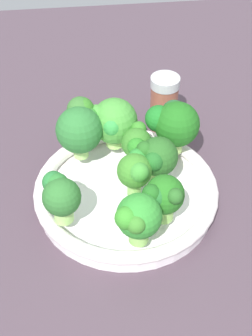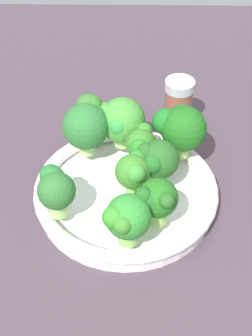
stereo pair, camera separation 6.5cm
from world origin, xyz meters
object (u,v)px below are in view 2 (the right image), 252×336
Objects in this scene: broccoli_floret_6 at (120,121)px; broccoli_floret_8 at (55,188)px; broccoli_floret_2 at (87,122)px; broccoli_floret_7 at (158,160)px; broccoli_floret_4 at (156,199)px; broccoli_floret_3 at (181,127)px; bowl at (126,192)px; broccoli_floret_5 at (133,171)px; broccoli_floret_1 at (141,144)px; broccoli_floret_0 at (126,218)px; pepper_shaker at (178,106)px.

broccoli_floret_6 is 1.20× the size of broccoli_floret_8.
broccoli_floret_7 is (-9.69, 6.93, -0.90)cm from broccoli_floret_2.
broccoli_floret_7 is at bearing -93.39° from broccoli_floret_4.
broccoli_floret_7 is at bearing 61.40° from broccoli_floret_3.
broccoli_floret_2 reaches higher than broccoli_floret_7.
broccoli_floret_6 reaches higher than bowl.
bowl is 6.21cm from broccoli_floret_5.
broccoli_floret_8 is at bearing 40.38° from broccoli_floret_1.
broccoli_floret_7 is (-3.17, -2.26, -0.05)cm from broccoli_floret_5.
broccoli_floret_1 is at bearing -99.32° from broccoli_floret_5.
broccoli_floret_8 is at bearing 16.85° from broccoli_floret_5.
broccoli_floret_0 reaches higher than bowl.
bowl is at bearing -88.90° from broccoli_floret_0.
bowl is 18.21cm from pepper_shaker.
broccoli_floret_0 is at bearing 42.46° from broccoli_floret_4.
broccoli_floret_4 reaches higher than bowl.
broccoli_floret_6 reaches higher than broccoli_floret_7.
broccoli_floret_0 is (-0.19, 9.95, 5.89)cm from bowl.
broccoli_floret_4 reaches higher than broccoli_floret_1.
broccoli_floret_4 is 15.92cm from broccoli_floret_6.
broccoli_floret_8 is (7.69, 13.33, -0.38)cm from broccoli_floret_6.
broccoli_floret_1 is 0.71× the size of broccoli_floret_3.
broccoli_floret_5 reaches higher than bowl.
bowl is 7.13cm from broccoli_floret_7.
broccoli_floret_5 is at bearing 100.90° from broccoli_floret_6.
broccoli_floret_3 is 0.86× the size of pepper_shaker.
broccoli_floret_2 is at bearing -71.62° from broccoli_floret_0.
broccoli_floret_0 is 0.87× the size of broccoli_floret_2.
broccoli_floret_2 is at bearing -52.74° from bowl.
broccoli_floret_3 is (-5.51, -2.25, 1.35)cm from broccoli_floret_1.
broccoli_floret_1 is at bearing 22.17° from broccoli_floret_3.
broccoli_floret_6 is at bearing 40.28° from pepper_shaker.
broccoli_floret_8 is at bearing 51.49° from pepper_shaker.
broccoli_floret_6 is 1.13× the size of broccoli_floret_7.
broccoli_floret_8 is (16.21, 11.35, -0.94)cm from broccoli_floret_3.
broccoli_floret_2 reaches higher than broccoli_floret_4.
broccoli_floret_7 is at bearing 76.43° from pepper_shaker.
broccoli_floret_0 is at bearing 150.11° from broccoli_floret_8.
broccoli_floret_0 is 1.07× the size of broccoli_floret_4.
broccoli_floret_4 is at bearing 99.00° from broccoli_floret_1.
broccoli_floret_1 is at bearing -139.62° from broccoli_floret_8.
bowl is 9.59cm from broccoli_floret_4.
broccoli_floret_2 is 16.81cm from broccoli_floret_4.
broccoli_floret_7 is 13.87cm from broccoli_floret_8.
broccoli_floret_2 is (5.54, -7.28, 6.68)cm from bowl.
broccoli_floret_3 is 1.26× the size of broccoli_floret_8.
broccoli_floret_1 is at bearing -61.13° from broccoli_floret_7.
broccoli_floret_7 is (-4.16, -0.35, 5.78)cm from bowl.
bowl is 3.73× the size of broccoli_floret_7.
bowl is 3.96× the size of broccoli_floret_8.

